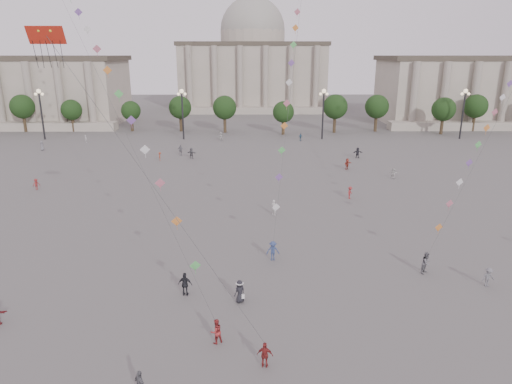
{
  "coord_description": "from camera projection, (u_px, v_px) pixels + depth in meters",
  "views": [
    {
      "loc": [
        -0.05,
        -27.9,
        17.95
      ],
      "look_at": [
        0.24,
        12.0,
        5.73
      ],
      "focal_mm": 32.0,
      "sensor_mm": 36.0,
      "label": 1
    }
  ],
  "objects": [
    {
      "name": "hat_person",
      "position": [
        240.0,
        291.0,
        34.0
      ],
      "size": [
        1.03,
        0.98,
        1.77
      ],
      "color": "black",
      "rests_on": "ground"
    },
    {
      "name": "person_crowd_12",
      "position": [
        191.0,
        153.0,
        80.47
      ],
      "size": [
        1.85,
        1.14,
        1.91
      ],
      "primitive_type": "imported",
      "rotation": [
        0.0,
        0.0,
        2.79
      ],
      "color": "#57585C",
      "rests_on": "ground"
    },
    {
      "name": "person_crowd_7",
      "position": [
        393.0,
        173.0,
        67.82
      ],
      "size": [
        1.4,
        1.28,
        1.56
      ],
      "primitive_type": "imported",
      "rotation": [
        0.0,
        0.0,
        2.44
      ],
      "color": "silver",
      "rests_on": "ground"
    },
    {
      "name": "lamp_post_mid_west",
      "position": [
        182.0,
        105.0,
        96.61
      ],
      "size": [
        2.0,
        0.9,
        10.65
      ],
      "color": "#262628",
      "rests_on": "ground"
    },
    {
      "name": "person_crowd_8",
      "position": [
        350.0,
        193.0,
        58.35
      ],
      "size": [
        1.04,
        1.18,
        1.59
      ],
      "primitive_type": "imported",
      "rotation": [
        0.0,
        0.0,
        1.01
      ],
      "color": "maroon",
      "rests_on": "ground"
    },
    {
      "name": "tree_row",
      "position": [
        253.0,
        110.0,
        104.93
      ],
      "size": [
        137.12,
        5.12,
        8.0
      ],
      "color": "#382B1C",
      "rests_on": "ground"
    },
    {
      "name": "tourist_1",
      "position": [
        185.0,
        284.0,
        34.96
      ],
      "size": [
        1.16,
        0.62,
        1.88
      ],
      "primitive_type": "imported",
      "rotation": [
        0.0,
        0.0,
        2.99
      ],
      "color": "black",
      "rests_on": "ground"
    },
    {
      "name": "person_crowd_17",
      "position": [
        160.0,
        156.0,
        78.95
      ],
      "size": [
        0.7,
        1.04,
        1.49
      ],
      "primitive_type": "imported",
      "rotation": [
        0.0,
        0.0,
        1.73
      ],
      "color": "#9E432B",
      "rests_on": "ground"
    },
    {
      "name": "ground",
      "position": [
        254.0,
        320.0,
        31.93
      ],
      "size": [
        360.0,
        360.0,
        0.0
      ],
      "primitive_type": "plane",
      "color": "#5C5956",
      "rests_on": "ground"
    },
    {
      "name": "lamp_post_mid_east",
      "position": [
        323.0,
        105.0,
        96.82
      ],
      "size": [
        2.0,
        0.9,
        10.65
      ],
      "color": "#262628",
      "rests_on": "ground"
    },
    {
      "name": "person_crowd_10",
      "position": [
        86.0,
        139.0,
        94.93
      ],
      "size": [
        0.42,
        0.59,
        1.54
      ],
      "primitive_type": "imported",
      "rotation": [
        0.0,
        0.0,
        1.66
      ],
      "color": "silver",
      "rests_on": "ground"
    },
    {
      "name": "person_crowd_20",
      "position": [
        347.0,
        164.0,
        72.97
      ],
      "size": [
        1.6,
        1.53,
        1.81
      ],
      "primitive_type": "imported",
      "rotation": [
        0.0,
        0.0,
        0.74
      ],
      "color": "#9D382A",
      "rests_on": "ground"
    },
    {
      "name": "lamp_post_far_west",
      "position": [
        40.0,
        105.0,
        96.4
      ],
      "size": [
        2.0,
        0.9,
        10.65
      ],
      "color": "#262628",
      "rests_on": "ground"
    },
    {
      "name": "person_crowd_6",
      "position": [
        488.0,
        277.0,
        36.35
      ],
      "size": [
        1.14,
        0.8,
        1.61
      ],
      "primitive_type": "imported",
      "rotation": [
        0.0,
        0.0,
        0.21
      ],
      "color": "slate",
      "rests_on": "ground"
    },
    {
      "name": "person_crowd_16",
      "position": [
        180.0,
        150.0,
        82.88
      ],
      "size": [
        1.17,
        0.56,
        1.95
      ],
      "primitive_type": "imported",
      "rotation": [
        0.0,
        0.0,
        0.07
      ],
      "color": "slate",
      "rests_on": "ground"
    },
    {
      "name": "person_crowd_2",
      "position": [
        36.0,
        184.0,
        62.18
      ],
      "size": [
        1.11,
        1.1,
        1.53
      ],
      "primitive_type": "imported",
      "rotation": [
        0.0,
        0.0,
        0.78
      ],
      "color": "maroon",
      "rests_on": "ground"
    },
    {
      "name": "person_crowd_19",
      "position": [
        42.0,
        146.0,
        87.19
      ],
      "size": [
        0.98,
        1.06,
        1.81
      ],
      "primitive_type": "imported",
      "rotation": [
        0.0,
        0.0,
        4.1
      ],
      "color": "slate",
      "rests_on": "ground"
    },
    {
      "name": "tourist_0",
      "position": [
        265.0,
        355.0,
        26.97
      ],
      "size": [
        1.02,
        0.57,
        1.64
      ],
      "primitive_type": "imported",
      "rotation": [
        0.0,
        0.0,
        2.96
      ],
      "color": "maroon",
      "rests_on": "ground"
    },
    {
      "name": "person_crowd_4",
      "position": [
        221.0,
        136.0,
        96.63
      ],
      "size": [
        1.32,
        1.78,
        1.87
      ],
      "primitive_type": "imported",
      "rotation": [
        0.0,
        0.0,
        4.21
      ],
      "color": "silver",
      "rests_on": "ground"
    },
    {
      "name": "person_crowd_0",
      "position": [
        300.0,
        137.0,
        96.79
      ],
      "size": [
        0.99,
        0.72,
        1.55
      ],
      "primitive_type": "imported",
      "rotation": [
        0.0,
        0.0,
        0.43
      ],
      "color": "#31546F",
      "rests_on": "ground"
    },
    {
      "name": "kite_flyer_1",
      "position": [
        273.0,
        251.0,
        40.93
      ],
      "size": [
        1.22,
        0.75,
        1.82
      ],
      "primitive_type": "imported",
      "rotation": [
        0.0,
        0.0,
        0.06
      ],
      "color": "navy",
      "rests_on": "ground"
    },
    {
      "name": "kite_flyer_0",
      "position": [
        216.0,
        331.0,
        29.22
      ],
      "size": [
        1.03,
        0.98,
        1.69
      ],
      "primitive_type": "imported",
      "rotation": [
        0.0,
        0.0,
        3.7
      ],
      "color": "maroon",
      "rests_on": "ground"
    },
    {
      "name": "person_crowd_13",
      "position": [
        274.0,
        207.0,
        52.4
      ],
      "size": [
        0.79,
        0.76,
        1.83
      ],
      "primitive_type": "imported",
      "rotation": [
        0.0,
        0.0,
        2.46
      ],
      "color": "beige",
      "rests_on": "ground"
    },
    {
      "name": "person_crowd_9",
      "position": [
        358.0,
        153.0,
        80.89
      ],
      "size": [
        1.81,
        0.79,
        1.88
      ],
      "primitive_type": "imported",
      "rotation": [
        0.0,
        0.0,
        0.14
      ],
      "color": "black",
      "rests_on": "ground"
    },
    {
      "name": "lamp_post_far_east",
      "position": [
        464.0,
        105.0,
        97.03
      ],
      "size": [
        2.0,
        0.9,
        10.65
      ],
      "color": "#262628",
      "rests_on": "ground"
    },
    {
      "name": "dragon_kite",
      "position": [
        50.0,
        51.0,
        27.25
      ],
      "size": [
        7.61,
        3.14,
        22.41
      ],
      "color": "#A82012",
      "rests_on": "ground"
    },
    {
      "name": "hall_central",
      "position": [
        253.0,
        64.0,
        151.32
      ],
      "size": [
        48.3,
        34.3,
        35.5
      ],
      "color": "#A29A88",
      "rests_on": "ground"
    },
    {
      "name": "kite_flyer_2",
      "position": [
        426.0,
        263.0,
        38.54
      ],
      "size": [
        1.15,
        1.14,
        1.87
      ],
      "primitive_type": "imported",
      "rotation": [
        0.0,
        0.0,
        0.76
      ],
      "color": "slate",
      "rests_on": "ground"
    }
  ]
}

